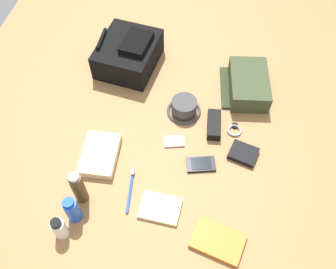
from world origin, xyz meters
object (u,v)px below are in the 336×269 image
toothbrush (130,188)px  notepad (160,208)px  cell_phone (201,164)px  cologne_bottle (78,188)px  toothpaste_tube (59,228)px  wristwatch (234,130)px  wallet (243,153)px  paperback_novel (218,241)px  folded_towel (100,155)px  backpack (129,53)px  media_player (174,142)px  sunglasses_case (214,125)px  toiletry_pouch (248,85)px  bucket_hat (184,107)px  deodorant_spray (72,210)px

toothbrush → notepad: 0.14m
cell_phone → notepad: (-0.21, 0.13, 0.00)m
cologne_bottle → toothpaste_tube: bearing=169.4°
cell_phone → wristwatch: 0.23m
toothbrush → wallet: size_ratio=1.66×
paperback_novel → folded_towel: 0.57m
paperback_novel → wristwatch: paperback_novel is taller
wristwatch → notepad: 0.48m
backpack → toothbrush: (-0.65, -0.16, -0.06)m
toothpaste_tube → wristwatch: bearing=-45.4°
media_player → backpack: bearing=35.5°
toothpaste_tube → sunglasses_case: toothpaste_tube is taller
toiletry_pouch → sunglasses_case: (-0.23, 0.12, -0.02)m
wristwatch → toothbrush: size_ratio=0.39×
bucket_hat → toothbrush: size_ratio=0.83×
toiletry_pouch → cologne_bottle: cologne_bottle is taller
bucket_hat → wristwatch: 0.24m
media_player → bucket_hat: bearing=-4.8°
wristwatch → toothpaste_tube: bearing=134.6°
toothpaste_tube → wallet: (0.45, -0.62, -0.04)m
cell_phone → wallet: (0.08, -0.16, 0.01)m
wristwatch → toothbrush: 0.51m
sunglasses_case → wristwatch: bearing=-95.9°
cell_phone → wallet: bearing=-64.6°
toiletry_pouch → wristwatch: (-0.23, 0.04, -0.04)m
cologne_bottle → bucket_hat: bearing=-33.3°
toiletry_pouch → sunglasses_case: bearing=151.9°
bucket_hat → folded_towel: 0.42m
wallet → paperback_novel: bearing=-174.4°
bucket_hat → toothbrush: 0.44m
backpack → media_player: backpack is taller
cologne_bottle → folded_towel: 0.20m
backpack → toiletry_pouch: bearing=-97.1°
media_player → folded_towel: folded_towel is taller
deodorant_spray → paperback_novel: (-0.00, -0.53, -0.05)m
bucket_hat → media_player: size_ratio=1.61×
paperback_novel → media_player: size_ratio=2.15×
toiletry_pouch → toothbrush: size_ratio=1.55×
paperback_novel → cologne_bottle: bearing=81.6°
toothbrush → wallet: bearing=-60.8°
backpack → toothbrush: backpack is taller
paperback_novel → bucket_hat: bearing=20.7°
toothbrush → cell_phone: bearing=-58.6°
wristwatch → cologne_bottle: bearing=127.5°
cologne_bottle → paperback_novel: cologne_bottle is taller
wallet → sunglasses_case: sunglasses_case is taller
bucket_hat → sunglasses_case: size_ratio=1.08×
toothpaste_tube → wallet: size_ratio=0.99×
media_player → toothbrush: size_ratio=0.51×
toothbrush → wallet: wallet is taller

